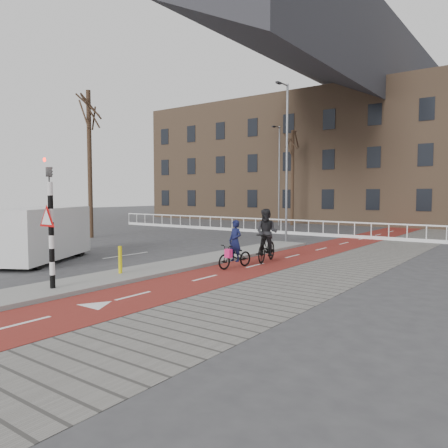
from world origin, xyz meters
The scene contains 15 objects.
ground centered at (0.00, 0.00, 0.00)m, with size 120.00×120.00×0.00m, color #38383A.
bike_lane centered at (1.50, 10.00, 0.01)m, with size 2.50×60.00×0.01m, color maroon.
sidewalk centered at (4.30, 10.00, 0.01)m, with size 3.00×60.00×0.01m, color slate.
curb_island centered at (-0.70, 4.00, 0.06)m, with size 1.80×16.00×0.12m, color gray.
traffic_signal centered at (-0.60, -2.02, 1.99)m, with size 0.80×0.80×3.68m.
bollard centered at (-0.84, 0.56, 0.56)m, with size 0.12×0.12×0.88m, color yellow.
cyclist_near centered at (1.21, 4.10, 0.59)m, with size 0.82×1.70×1.73m.
cyclist_far centered at (1.42, 5.97, 0.87)m, with size 1.02×2.03×2.08m.
van centered at (-5.86, 0.77, 1.12)m, with size 4.18×5.29×2.13m.
railing centered at (-5.00, 17.00, 0.31)m, with size 28.00×0.10×0.99m.
townhouse_row centered at (-3.00, 32.00, 7.81)m, with size 46.00×10.00×15.90m.
tree_left centered at (-12.13, 7.90, 4.42)m, with size 0.27×0.27×8.85m, color #312116.
tree_mid centered at (-7.11, 24.58, 4.00)m, with size 0.26×0.26×8.00m, color #312116.
streetlight_near centered at (-1.39, 12.82, 4.32)m, with size 0.12×0.12×8.64m, color slate.
streetlight_left centered at (-7.94, 23.79, 4.15)m, with size 0.12×0.12×8.29m, color slate.
Camera 1 is at (10.09, -8.70, 2.69)m, focal length 35.00 mm.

